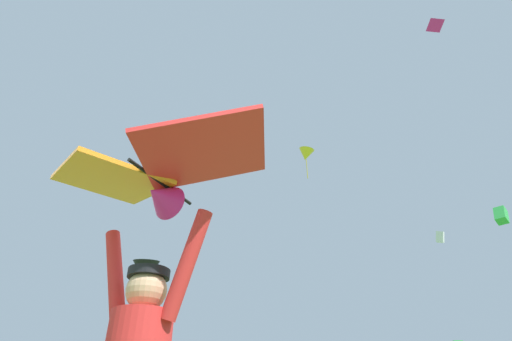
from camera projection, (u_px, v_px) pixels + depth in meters
held_stunt_kite at (156, 175)px, 2.56m from camera, size 1.70×0.98×0.39m
distant_kite_green_mid_right at (501, 215)px, 31.73m from camera, size 1.32×1.46×1.54m
distant_kite_yellow_high_left at (306, 155)px, 32.93m from camera, size 1.58×1.45×3.05m
distant_kite_white_mid_left at (440, 237)px, 34.80m from camera, size 0.91×0.93×1.17m
distant_kite_black_far_center at (145, 272)px, 13.63m from camera, size 1.35×1.41×2.17m
distant_kite_magenta_high_right at (435, 25)px, 23.79m from camera, size 1.10×1.09×0.32m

